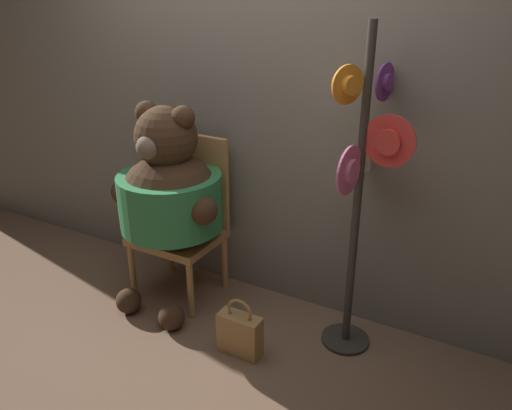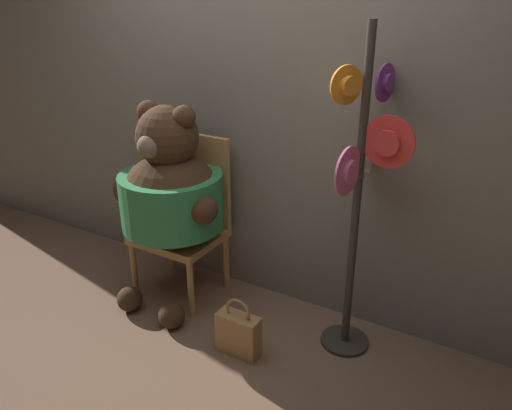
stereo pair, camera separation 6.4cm
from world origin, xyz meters
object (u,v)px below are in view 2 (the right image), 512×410
(handbag_on_ground, at_px, (238,333))
(chair, at_px, (187,213))
(hat_display_rack, at_px, (361,184))
(teddy_bear, at_px, (171,194))

(handbag_on_ground, bearing_deg, chair, 146.99)
(hat_display_rack, height_order, handbag_on_ground, hat_display_rack)
(chair, xyz_separation_m, handbag_on_ground, (0.68, -0.44, -0.41))
(chair, height_order, hat_display_rack, hat_display_rack)
(teddy_bear, distance_m, hat_display_rack, 1.19)
(hat_display_rack, bearing_deg, chair, 178.43)
(teddy_bear, relative_size, hat_display_rack, 0.73)
(chair, xyz_separation_m, teddy_bear, (0.02, -0.17, 0.21))
(chair, bearing_deg, teddy_bear, -82.00)
(chair, bearing_deg, handbag_on_ground, -33.01)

